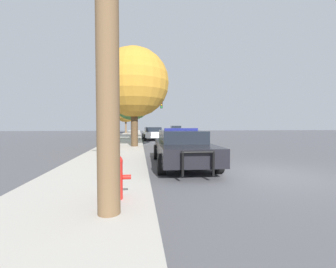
{
  "coord_description": "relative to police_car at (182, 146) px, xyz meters",
  "views": [
    {
      "loc": [
        -3.87,
        -6.47,
        1.54
      ],
      "look_at": [
        -1.55,
        11.48,
        0.81
      ],
      "focal_mm": 24.0,
      "sensor_mm": 36.0,
      "label": 1
    }
  ],
  "objects": [
    {
      "name": "car_background_midblock",
      "position": [
        -0.25,
        14.6,
        -0.01
      ],
      "size": [
        2.11,
        4.67,
        1.32
      ],
      "rotation": [
        0.0,
        0.0,
        0.04
      ],
      "color": "silver",
      "rests_on": "ground_plane"
    },
    {
      "name": "police_car",
      "position": [
        0.0,
        0.0,
        0.0
      ],
      "size": [
        2.16,
        5.34,
        1.42
      ],
      "rotation": [
        0.0,
        0.0,
        3.11
      ],
      "color": "black",
      "rests_on": "ground_plane"
    },
    {
      "name": "car_background_oncoming",
      "position": [
        4.26,
        27.23,
        0.03
      ],
      "size": [
        2.15,
        4.29,
        1.42
      ],
      "rotation": [
        0.0,
        0.0,
        3.08
      ],
      "color": "silver",
      "rests_on": "ground_plane"
    },
    {
      "name": "tree_sidewalk_near",
      "position": [
        -1.93,
        6.54,
        3.61
      ],
      "size": [
        4.56,
        4.56,
        6.49
      ],
      "color": "#4C3823",
      "rests_on": "sidewalk_left"
    },
    {
      "name": "fire_hydrant",
      "position": [
        -2.06,
        -4.18,
        -0.14
      ],
      "size": [
        0.54,
        0.23,
        0.84
      ],
      "color": "red",
      "rests_on": "sidewalk_left"
    },
    {
      "name": "traffic_light",
      "position": [
        -0.83,
        21.63,
        2.78
      ],
      "size": [
        4.18,
        0.35,
        4.69
      ],
      "color": "#424247",
      "rests_on": "sidewalk_left"
    },
    {
      "name": "tree_sidewalk_mid",
      "position": [
        -2.37,
        16.3,
        3.55
      ],
      "size": [
        4.39,
        4.39,
        6.34
      ],
      "color": "brown",
      "rests_on": "sidewalk_left"
    },
    {
      "name": "ground_plane",
      "position": [
        2.24,
        -2.02,
        -0.72
      ],
      "size": [
        110.0,
        110.0,
        0.0
      ],
      "primitive_type": "plane",
      "color": "#4F4F54"
    },
    {
      "name": "sidewalk_left",
      "position": [
        -2.86,
        -2.02,
        -0.65
      ],
      "size": [
        3.0,
        110.0,
        0.13
      ],
      "color": "#ADA89E",
      "rests_on": "ground_plane"
    },
    {
      "name": "tree_sidewalk_far",
      "position": [
        -3.92,
        31.48,
        3.6
      ],
      "size": [
        4.55,
        4.55,
        6.47
      ],
      "color": "brown",
      "rests_on": "sidewalk_left"
    }
  ]
}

